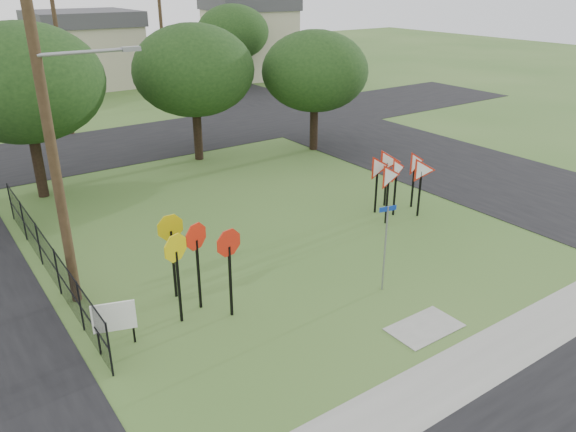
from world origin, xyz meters
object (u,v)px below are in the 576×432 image
at_px(street_name_sign, 385,242).
at_px(info_board, 114,318).
at_px(stop_sign_cluster, 193,248).
at_px(yield_sign_cluster, 398,170).

xyz_separation_m(street_name_sign, info_board, (-7.61, 1.74, -0.68)).
distance_m(street_name_sign, stop_sign_cluster, 5.59).
bearing_deg(yield_sign_cluster, stop_sign_cluster, -169.01).
bearing_deg(info_board, street_name_sign, -12.87).
xyz_separation_m(stop_sign_cluster, yield_sign_cluster, (9.75, 1.89, -0.16)).
height_order(stop_sign_cluster, yield_sign_cluster, stop_sign_cluster).
relative_size(stop_sign_cluster, info_board, 1.98).
bearing_deg(yield_sign_cluster, street_name_sign, -138.48).
relative_size(stop_sign_cluster, yield_sign_cluster, 0.85).
height_order(street_name_sign, yield_sign_cluster, street_name_sign).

